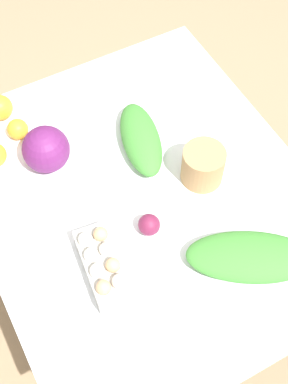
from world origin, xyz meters
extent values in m
plane|color=#937A5B|center=(0.00, 0.00, 0.00)|extent=(8.00, 8.00, 0.00)
cube|color=silver|center=(0.00, 0.00, 0.75)|extent=(1.16, 0.96, 0.03)
cylinder|color=brown|center=(-0.52, 0.42, 0.37)|extent=(0.06, 0.06, 0.74)
sphere|color=#601E5B|center=(-0.24, -0.20, 0.84)|extent=(0.14, 0.14, 0.14)
cube|color=#A8A8A3|center=(0.16, -0.21, 0.80)|extent=(0.24, 0.12, 0.06)
sphere|color=white|center=(0.09, -0.22, 0.84)|extent=(0.04, 0.04, 0.04)
sphere|color=white|center=(0.13, -0.23, 0.84)|extent=(0.04, 0.04, 0.04)
sphere|color=white|center=(0.18, -0.23, 0.84)|extent=(0.04, 0.04, 0.04)
sphere|color=tan|center=(0.23, -0.24, 0.84)|extent=(0.04, 0.04, 0.04)
sphere|color=tan|center=(0.09, -0.18, 0.84)|extent=(0.04, 0.04, 0.04)
sphere|color=white|center=(0.14, -0.19, 0.84)|extent=(0.04, 0.04, 0.04)
sphere|color=tan|center=(0.19, -0.19, 0.84)|extent=(0.04, 0.04, 0.04)
sphere|color=white|center=(0.24, -0.20, 0.84)|extent=(0.04, 0.04, 0.04)
cylinder|color=#A87F51|center=(0.02, 0.18, 0.83)|extent=(0.13, 0.13, 0.12)
ellipsoid|color=#3D8433|center=(-0.17, 0.08, 0.80)|extent=(0.31, 0.19, 0.07)
ellipsoid|color=#3D8433|center=(0.32, 0.15, 0.80)|extent=(0.31, 0.38, 0.06)
sphere|color=maroon|center=(0.11, -0.04, 0.80)|extent=(0.06, 0.06, 0.06)
sphere|color=orange|center=(-0.49, -0.26, 0.81)|extent=(0.08, 0.08, 0.08)
sphere|color=orange|center=(-0.38, -0.24, 0.80)|extent=(0.07, 0.07, 0.07)
camera|label=1|loc=(0.73, -0.39, 2.11)|focal=50.00mm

